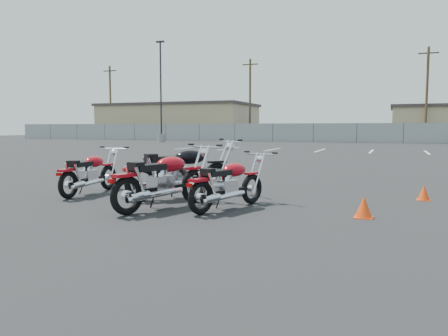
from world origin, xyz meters
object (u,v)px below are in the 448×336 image
(motorcycle_second_black, at_px, (181,171))
(motorcycle_third_red, at_px, (163,180))
(motorcycle_front_red, at_px, (90,173))
(motorcycle_rear_red, at_px, (228,184))

(motorcycle_second_black, height_order, motorcycle_third_red, motorcycle_second_black)
(motorcycle_second_black, bearing_deg, motorcycle_front_red, -173.23)
(motorcycle_front_red, bearing_deg, motorcycle_third_red, -21.61)
(motorcycle_second_black, relative_size, motorcycle_third_red, 0.95)
(motorcycle_front_red, height_order, motorcycle_third_red, motorcycle_third_red)
(motorcycle_third_red, bearing_deg, motorcycle_rear_red, 19.39)
(motorcycle_second_black, distance_m, motorcycle_rear_red, 1.53)
(motorcycle_second_black, bearing_deg, motorcycle_third_red, -78.32)
(motorcycle_front_red, xyz_separation_m, motorcycle_third_red, (2.29, -0.91, 0.06))
(motorcycle_front_red, relative_size, motorcycle_third_red, 0.90)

